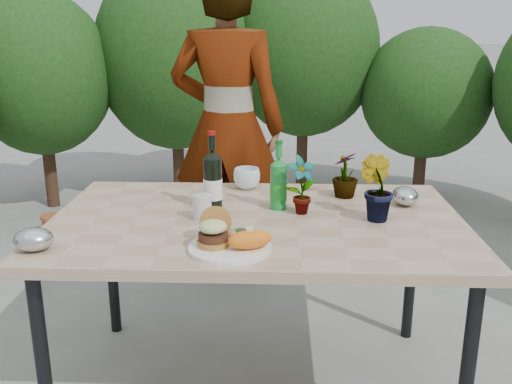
{
  "coord_description": "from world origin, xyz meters",
  "views": [
    {
      "loc": [
        0.08,
        -2.09,
        1.48
      ],
      "look_at": [
        0.0,
        -0.08,
        0.88
      ],
      "focal_mm": 40.0,
      "sensor_mm": 36.0,
      "label": 1
    }
  ],
  "objects_px": {
    "wine_bottle": "(213,181)",
    "person": "(227,127)",
    "patio_table": "(257,232)",
    "dinner_plate": "(230,248)"
  },
  "relations": [
    {
      "from": "wine_bottle",
      "to": "person",
      "type": "xyz_separation_m",
      "value": [
        -0.03,
        1.0,
        0.04
      ]
    },
    {
      "from": "wine_bottle",
      "to": "dinner_plate",
      "type": "bearing_deg",
      "value": -57.52
    },
    {
      "from": "wine_bottle",
      "to": "person",
      "type": "distance_m",
      "value": 1.0
    },
    {
      "from": "patio_table",
      "to": "dinner_plate",
      "type": "bearing_deg",
      "value": -103.5
    },
    {
      "from": "patio_table",
      "to": "dinner_plate",
      "type": "relative_size",
      "value": 5.71
    },
    {
      "from": "person",
      "to": "wine_bottle",
      "type": "bearing_deg",
      "value": 99.88
    },
    {
      "from": "person",
      "to": "patio_table",
      "type": "bearing_deg",
      "value": 108.96
    },
    {
      "from": "patio_table",
      "to": "person",
      "type": "bearing_deg",
      "value": 100.64
    },
    {
      "from": "patio_table",
      "to": "dinner_plate",
      "type": "height_order",
      "value": "dinner_plate"
    },
    {
      "from": "dinner_plate",
      "to": "patio_table",
      "type": "bearing_deg",
      "value": 76.5
    }
  ]
}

